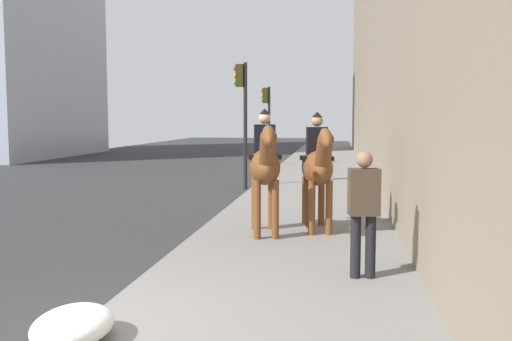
{
  "coord_description": "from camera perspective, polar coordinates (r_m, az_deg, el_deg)",
  "views": [
    {
      "loc": [
        -5.1,
        -2.62,
        2.25
      ],
      "look_at": [
        4.0,
        -1.31,
        1.4
      ],
      "focal_mm": 39.61,
      "sensor_mm": 36.0,
      "label": 1
    }
  ],
  "objects": [
    {
      "name": "traffic_light_far_curb",
      "position": [
        26.16,
        1.13,
        5.8
      ],
      "size": [
        0.2,
        0.44,
        3.7
      ],
      "color": "black",
      "rests_on": "ground"
    },
    {
      "name": "pedestrian_greeting",
      "position": [
        7.63,
        10.83,
        -3.51
      ],
      "size": [
        0.31,
        0.43,
        1.7
      ],
      "rotation": [
        0.0,
        0.0,
        0.14
      ],
      "color": "black",
      "rests_on": "sidewalk_slab"
    },
    {
      "name": "traffic_light_near_curb",
      "position": [
        17.86,
        -1.36,
        6.61
      ],
      "size": [
        0.2,
        0.44,
        3.99
      ],
      "color": "black",
      "rests_on": "ground"
    },
    {
      "name": "mounted_horse_near",
      "position": [
        10.27,
        0.91,
        0.58
      ],
      "size": [
        2.14,
        0.84,
        2.31
      ],
      "rotation": [
        0.0,
        0.0,
        3.33
      ],
      "color": "brown",
      "rests_on": "sidewalk_slab"
    },
    {
      "name": "snow_pile_near",
      "position": [
        5.83,
        -18.01,
        -14.67
      ],
      "size": [
        0.95,
        0.73,
        0.33
      ],
      "primitive_type": "ellipsoid",
      "color": "white",
      "rests_on": "sidewalk_slab"
    },
    {
      "name": "mounted_horse_far",
      "position": [
        10.68,
        6.25,
        0.48
      ],
      "size": [
        2.14,
        0.83,
        2.26
      ],
      "rotation": [
        0.0,
        0.0,
        3.33
      ],
      "color": "brown",
      "rests_on": "sidewalk_slab"
    }
  ]
}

